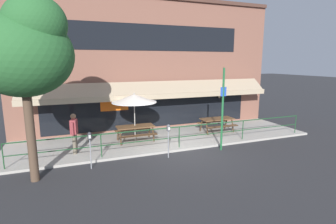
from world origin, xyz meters
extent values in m
plane|color=#2D2D30|center=(0.00, 0.00, 0.00)|extent=(120.00, 120.00, 0.00)
cube|color=#ADA89E|center=(0.00, 2.00, 0.05)|extent=(15.00, 4.00, 0.10)
cube|color=brown|center=(0.00, 4.25, 3.62)|extent=(15.00, 0.50, 7.25)
cube|color=black|center=(0.00, 3.99, 5.22)|extent=(10.50, 0.02, 1.40)
cube|color=black|center=(0.00, 3.99, 1.35)|extent=(12.00, 0.02, 2.30)
cube|color=orange|center=(-2.25, 3.97, 1.65)|extent=(1.50, 0.02, 0.70)
cube|color=tan|center=(0.00, 3.45, 2.50)|extent=(13.80, 0.92, 0.70)
cube|color=tan|center=(0.00, 2.94, 2.10)|extent=(13.80, 0.08, 0.28)
cube|color=black|center=(4.12, 3.86, 2.03)|extent=(0.04, 0.28, 0.04)
cube|color=black|center=(4.12, 3.72, 1.85)|extent=(0.18, 0.18, 0.28)
cube|color=beige|center=(4.12, 3.72, 1.85)|extent=(0.13, 0.19, 0.20)
cylinder|color=#194723|center=(-6.90, 0.30, 0.57)|extent=(0.04, 0.04, 0.95)
cylinder|color=#194723|center=(-3.45, 0.30, 0.57)|extent=(0.04, 0.04, 0.95)
cylinder|color=#194723|center=(0.00, 0.30, 0.57)|extent=(0.04, 0.04, 0.95)
cylinder|color=#194723|center=(3.45, 0.30, 0.57)|extent=(0.04, 0.04, 0.95)
cylinder|color=#194723|center=(6.90, 0.30, 0.57)|extent=(0.04, 0.04, 0.95)
cube|color=#194723|center=(0.00, 0.30, 1.05)|extent=(13.80, 0.04, 0.04)
cube|color=#194723|center=(0.00, 0.30, 0.57)|extent=(13.80, 0.03, 0.03)
cube|color=brown|center=(-1.62, 1.91, 0.84)|extent=(1.80, 0.80, 0.05)
cube|color=brown|center=(-1.62, 1.33, 0.54)|extent=(1.80, 0.26, 0.04)
cube|color=brown|center=(-1.62, 2.49, 0.54)|extent=(1.80, 0.26, 0.04)
cylinder|color=#48311E|center=(-0.82, 1.59, 0.47)|extent=(0.07, 0.30, 0.73)
cylinder|color=#48311E|center=(-0.82, 2.22, 0.47)|extent=(0.07, 0.30, 0.73)
cylinder|color=#48311E|center=(-2.42, 1.59, 0.47)|extent=(0.07, 0.30, 0.73)
cylinder|color=#48311E|center=(-2.42, 2.22, 0.47)|extent=(0.07, 0.30, 0.73)
cube|color=brown|center=(3.00, 1.99, 0.84)|extent=(1.80, 0.80, 0.05)
cube|color=brown|center=(3.00, 1.41, 0.54)|extent=(1.80, 0.26, 0.04)
cube|color=brown|center=(3.00, 2.57, 0.54)|extent=(1.80, 0.26, 0.04)
cylinder|color=#48311E|center=(3.80, 1.68, 0.47)|extent=(0.07, 0.30, 0.73)
cylinder|color=#48311E|center=(3.80, 2.31, 0.47)|extent=(0.07, 0.30, 0.73)
cylinder|color=#48311E|center=(2.20, 1.68, 0.47)|extent=(0.07, 0.30, 0.73)
cylinder|color=#48311E|center=(2.20, 2.31, 0.47)|extent=(0.07, 0.30, 0.73)
cylinder|color=#B7B2A8|center=(-1.62, 2.01, 1.25)|extent=(0.04, 0.04, 2.30)
cone|color=silver|center=(-1.62, 2.01, 2.20)|extent=(2.10, 2.10, 0.42)
cylinder|color=white|center=(-1.62, 2.01, 2.01)|extent=(2.14, 2.14, 0.06)
sphere|color=#B7B2A8|center=(-1.62, 2.01, 2.44)|extent=(0.07, 0.07, 0.07)
cylinder|color=#665B4C|center=(-4.45, 1.06, 0.53)|extent=(0.15, 0.15, 0.86)
cylinder|color=#665B4C|center=(-4.41, 1.25, 0.53)|extent=(0.15, 0.15, 0.86)
cube|color=maroon|center=(-4.43, 1.16, 1.26)|extent=(0.33, 0.45, 0.60)
cylinder|color=maroon|center=(-4.49, 0.91, 1.23)|extent=(0.10, 0.10, 0.54)
cylinder|color=maroon|center=(-4.37, 1.41, 1.23)|extent=(0.10, 0.10, 0.54)
sphere|color=#9E7051|center=(-4.43, 1.16, 1.70)|extent=(0.22, 0.22, 0.22)
cylinder|color=gray|center=(-3.94, -0.56, 0.57)|extent=(0.04, 0.04, 1.15)
cylinder|color=#2D2D33|center=(-3.94, -0.56, 1.25)|extent=(0.15, 0.15, 0.20)
sphere|color=#2D2D33|center=(-3.94, -0.56, 1.35)|extent=(0.14, 0.14, 0.14)
cube|color=silver|center=(-3.94, -0.65, 1.26)|extent=(0.08, 0.01, 0.13)
cylinder|color=gray|center=(-0.84, -0.52, 0.57)|extent=(0.04, 0.04, 1.15)
cylinder|color=#4C4C51|center=(-0.84, -0.52, 1.25)|extent=(0.15, 0.15, 0.20)
sphere|color=#4C4C51|center=(-0.84, -0.52, 1.35)|extent=(0.14, 0.14, 0.14)
cube|color=silver|center=(-0.84, -0.60, 1.26)|extent=(0.08, 0.01, 0.13)
cylinder|color=#1E6033|center=(1.74, -0.45, 1.84)|extent=(0.09, 0.09, 3.68)
cube|color=blue|center=(1.74, -0.47, 2.65)|extent=(0.28, 0.02, 0.40)
cylinder|color=brown|center=(-5.78, -0.90, 1.57)|extent=(0.28, 0.28, 3.13)
ellipsoid|color=#28602D|center=(-5.78, -0.90, 4.12)|extent=(3.04, 2.74, 2.59)
ellipsoid|color=#28602D|center=(-5.33, -1.20, 5.03)|extent=(1.82, 1.67, 1.67)
camera|label=1|loc=(-4.56, -10.15, 3.93)|focal=28.00mm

